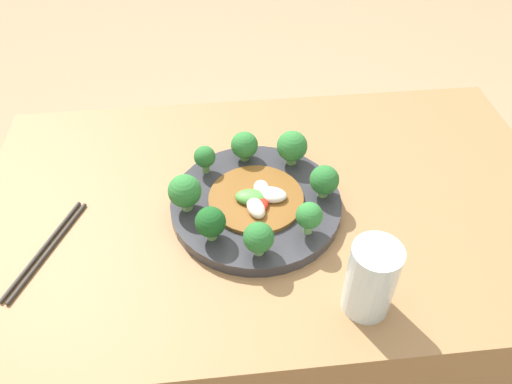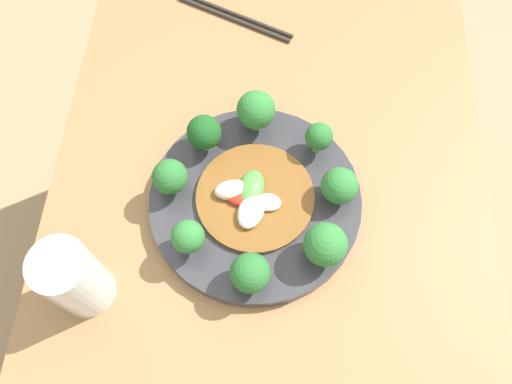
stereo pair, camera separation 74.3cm
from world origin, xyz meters
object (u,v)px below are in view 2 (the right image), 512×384
(broccoli_northeast, at_px, (326,245))
(chopsticks, at_px, (235,17))
(plate, at_px, (256,201))
(broccoli_east, at_px, (251,273))
(drinking_glass, at_px, (75,279))
(broccoli_north, at_px, (340,186))
(broccoli_northwest, at_px, (320,137))
(broccoli_southwest, at_px, (205,133))
(stirfry_center, at_px, (253,197))
(broccoli_west, at_px, (257,110))
(broccoli_south, at_px, (171,177))
(broccoli_southeast, at_px, (189,237))

(broccoli_northeast, bearing_deg, chopsticks, -160.59)
(plate, xyz_separation_m, chopsticks, (-0.36, -0.06, -0.01))
(broccoli_east, height_order, broccoli_northeast, broccoli_northeast)
(drinking_glass, relative_size, chopsticks, 0.61)
(broccoli_north, relative_size, broccoli_northeast, 0.87)
(broccoli_northwest, xyz_separation_m, chopsticks, (-0.28, -0.15, -0.05))
(broccoli_north, height_order, broccoli_southwest, broccoli_southwest)
(broccoli_northwest, distance_m, stirfry_center, 0.13)
(broccoli_west, relative_size, drinking_glass, 0.54)
(drinking_glass, bearing_deg, broccoli_southwest, 148.30)
(broccoli_east, bearing_deg, chopsticks, -172.91)
(broccoli_southwest, distance_m, stirfry_center, 0.12)
(broccoli_north, relative_size, chopsticks, 0.28)
(plate, distance_m, drinking_glass, 0.27)
(plate, height_order, broccoli_southwest, broccoli_southwest)
(broccoli_southwest, height_order, chopsticks, broccoli_southwest)
(broccoli_southwest, height_order, stirfry_center, broccoli_southwest)
(broccoli_east, distance_m, broccoli_north, 0.18)
(broccoli_northeast, bearing_deg, broccoli_northwest, -176.88)
(broccoli_south, xyz_separation_m, stirfry_center, (0.01, 0.12, -0.03))
(broccoli_east, bearing_deg, drinking_glass, -84.14)
(broccoli_north, xyz_separation_m, broccoli_northeast, (0.09, -0.02, 0.01))
(chopsticks, bearing_deg, broccoli_east, 7.09)
(plate, xyz_separation_m, broccoli_east, (0.12, 0.00, 0.05))
(broccoli_southeast, bearing_deg, broccoli_south, -157.76)
(plate, distance_m, broccoli_east, 0.13)
(broccoli_northwest, bearing_deg, broccoli_north, 20.84)
(broccoli_east, bearing_deg, broccoli_northwest, 157.51)
(broccoli_northeast, bearing_deg, broccoli_southeast, -90.10)
(broccoli_east, relative_size, drinking_glass, 0.48)
(broccoli_east, relative_size, broccoli_west, 0.89)
(broccoli_northwest, distance_m, broccoli_southwest, 0.17)
(chopsticks, bearing_deg, broccoli_southeast, -3.21)
(broccoli_south, height_order, broccoli_southwest, broccoli_southwest)
(broccoli_southwest, bearing_deg, broccoli_east, 21.51)
(broccoli_east, distance_m, drinking_glass, 0.22)
(broccoli_northwest, distance_m, drinking_glass, 0.39)
(broccoli_northwest, xyz_separation_m, broccoli_southwest, (0.00, -0.17, 0.00))
(stirfry_center, bearing_deg, broccoli_southeast, -45.99)
(plate, bearing_deg, broccoli_northeast, 50.65)
(broccoli_southwest, bearing_deg, broccoli_north, 69.65)
(broccoli_east, distance_m, chopsticks, 0.49)
(broccoli_north, distance_m, broccoli_southwest, 0.21)
(broccoli_south, bearing_deg, broccoli_west, 135.47)
(broccoli_southwest, bearing_deg, stirfry_center, 41.37)
(broccoli_east, height_order, broccoli_northwest, broccoli_east)
(broccoli_north, distance_m, stirfry_center, 0.12)
(broccoli_northeast, height_order, drinking_glass, drinking_glass)
(broccoli_southwest, xyz_separation_m, stirfry_center, (0.09, 0.07, -0.03))
(plate, bearing_deg, chopsticks, -170.73)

